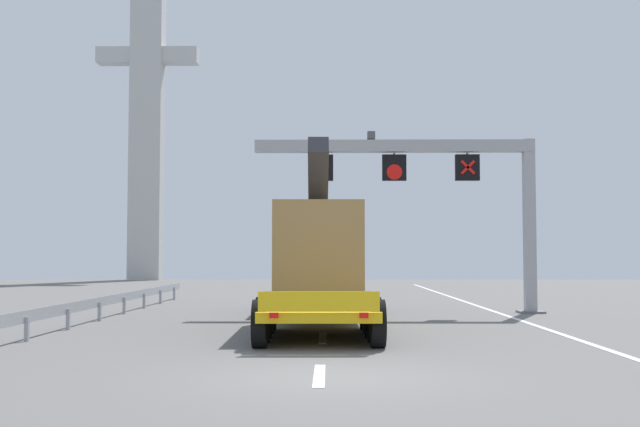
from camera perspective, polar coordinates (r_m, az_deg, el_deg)
The scene contains 7 objects.
ground at distance 13.66m, azimuth 0.69°, elevation -11.95°, with size 112.00×112.00×0.00m, color slate.
lane_markings at distance 35.40m, azimuth 0.42°, elevation -6.52°, with size 0.20×58.27×0.01m.
edge_line_right at distance 26.33m, azimuth 14.45°, elevation -7.59°, with size 0.20×63.00×0.01m, color silver.
overhead_lane_gantry at distance 29.09m, azimuth 8.31°, elevation 2.88°, with size 10.61×0.90×6.72m.
heavy_haul_truck_yellow at distance 25.17m, azimuth -0.16°, elevation -3.38°, with size 3.21×14.10×5.30m.
guardrail_left at distance 26.17m, azimuth -16.00°, elevation -6.38°, with size 0.13×27.06×0.76m.
bridge_pylon_distant at distance 71.65m, azimuth -12.57°, elevation 8.53°, with size 9.00×2.00×32.22m.
Camera 1 is at (0.01, -13.50, 2.09)m, focal length 43.53 mm.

